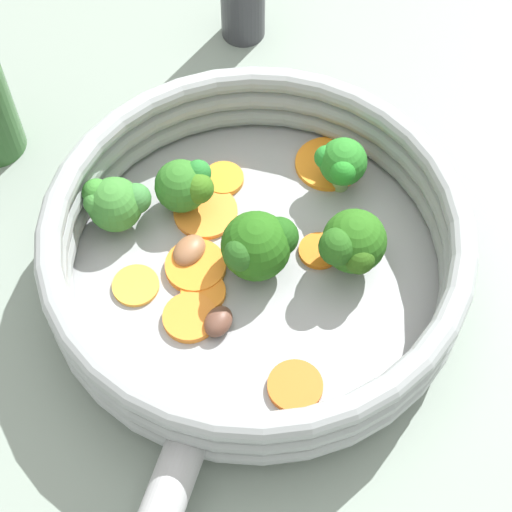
# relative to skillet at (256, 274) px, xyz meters

# --- Properties ---
(ground_plane) EXTENTS (4.00, 4.00, 0.00)m
(ground_plane) POSITION_rel_skillet_xyz_m (0.00, 0.00, -0.01)
(ground_plane) COLOR gray
(skillet) EXTENTS (0.26, 0.26, 0.02)m
(skillet) POSITION_rel_skillet_xyz_m (0.00, 0.00, 0.00)
(skillet) COLOR #939699
(skillet) RESTS_ON ground_plane
(skillet_rim_wall) EXTENTS (0.28, 0.28, 0.05)m
(skillet_rim_wall) POSITION_rel_skillet_xyz_m (0.00, 0.00, 0.03)
(skillet_rim_wall) COLOR #91989A
(skillet_rim_wall) RESTS_ON skillet
(skillet_rivet_left) EXTENTS (0.01, 0.01, 0.01)m
(skillet_rivet_left) POSITION_rel_skillet_xyz_m (-0.12, 0.02, 0.01)
(skillet_rivet_left) COLOR #95929C
(skillet_rivet_left) RESTS_ON skillet
(skillet_rivet_right) EXTENTS (0.01, 0.01, 0.01)m
(skillet_rivet_right) POSITION_rel_skillet_xyz_m (-0.12, -0.04, 0.01)
(skillet_rivet_right) COLOR #939297
(skillet_rivet_right) RESTS_ON skillet
(carrot_slice_0) EXTENTS (0.06, 0.06, 0.01)m
(carrot_slice_0) POSITION_rel_skillet_xyz_m (-0.01, 0.04, 0.01)
(carrot_slice_0) COLOR orange
(carrot_slice_0) RESTS_ON skillet
(carrot_slice_1) EXTENTS (0.05, 0.05, 0.01)m
(carrot_slice_1) POSITION_rel_skillet_xyz_m (-0.05, 0.03, 0.01)
(carrot_slice_1) COLOR orange
(carrot_slice_1) RESTS_ON skillet
(carrot_slice_2) EXTENTS (0.04, 0.04, 0.00)m
(carrot_slice_2) POSITION_rel_skillet_xyz_m (-0.07, -0.05, 0.01)
(carrot_slice_2) COLOR #D7601B
(carrot_slice_2) RESTS_ON skillet
(carrot_slice_3) EXTENTS (0.04, 0.04, 0.00)m
(carrot_slice_3) POSITION_rel_skillet_xyz_m (-0.04, 0.07, 0.01)
(carrot_slice_3) COLOR #F29D31
(carrot_slice_3) RESTS_ON skillet
(carrot_slice_4) EXTENTS (0.05, 0.05, 0.00)m
(carrot_slice_4) POSITION_rel_skillet_xyz_m (0.03, 0.05, 0.01)
(carrot_slice_4) COLOR orange
(carrot_slice_4) RESTS_ON skillet
(carrot_slice_5) EXTENTS (0.04, 0.04, 0.00)m
(carrot_slice_5) POSITION_rel_skillet_xyz_m (0.03, -0.04, 0.01)
(carrot_slice_5) COLOR orange
(carrot_slice_5) RESTS_ON skillet
(carrot_slice_6) EXTENTS (0.03, 0.03, 0.00)m
(carrot_slice_6) POSITION_rel_skillet_xyz_m (0.06, 0.05, 0.01)
(carrot_slice_6) COLOR orange
(carrot_slice_6) RESTS_ON skillet
(carrot_slice_7) EXTENTS (0.04, 0.04, 0.00)m
(carrot_slice_7) POSITION_rel_skillet_xyz_m (-0.03, 0.03, 0.01)
(carrot_slice_7) COLOR orange
(carrot_slice_7) RESTS_ON skillet
(carrot_slice_8) EXTENTS (0.05, 0.05, 0.00)m
(carrot_slice_8) POSITION_rel_skillet_xyz_m (0.10, -0.02, 0.01)
(carrot_slice_8) COLOR orange
(carrot_slice_8) RESTS_ON skillet
(broccoli_floret_0) EXTENTS (0.05, 0.05, 0.05)m
(broccoli_floret_0) POSITION_rel_skillet_xyz_m (0.00, 0.00, 0.04)
(broccoli_floret_0) COLOR #719759
(broccoli_floret_0) RESTS_ON skillet
(broccoli_floret_1) EXTENTS (0.04, 0.05, 0.04)m
(broccoli_floret_1) POSITION_rel_skillet_xyz_m (0.00, 0.10, 0.03)
(broccoli_floret_1) COLOR #7EA54E
(broccoli_floret_1) RESTS_ON skillet
(broccoli_floret_2) EXTENTS (0.05, 0.04, 0.05)m
(broccoli_floret_2) POSITION_rel_skillet_xyz_m (0.02, -0.06, 0.04)
(broccoli_floret_2) COLOR #72984D
(broccoli_floret_2) RESTS_ON skillet
(broccoli_floret_3) EXTENTS (0.04, 0.04, 0.04)m
(broccoli_floret_3) POSITION_rel_skillet_xyz_m (0.08, -0.03, 0.04)
(broccoli_floret_3) COLOR #85A45F
(broccoli_floret_3) RESTS_ON skillet
(broccoli_floret_4) EXTENTS (0.04, 0.04, 0.04)m
(broccoli_floret_4) POSITION_rel_skillet_xyz_m (0.03, 0.06, 0.03)
(broccoli_floret_4) COLOR #68954B
(broccoli_floret_4) RESTS_ON skillet
(mushroom_piece_0) EXTENTS (0.03, 0.02, 0.01)m
(mushroom_piece_0) POSITION_rel_skillet_xyz_m (-0.01, 0.05, 0.01)
(mushroom_piece_0) COLOR #8D5C3C
(mushroom_piece_0) RESTS_ON skillet
(mushroom_piece_1) EXTENTS (0.02, 0.02, 0.01)m
(mushroom_piece_1) POSITION_rel_skillet_xyz_m (-0.05, 0.01, 0.01)
(mushroom_piece_1) COLOR brown
(mushroom_piece_1) RESTS_ON skillet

